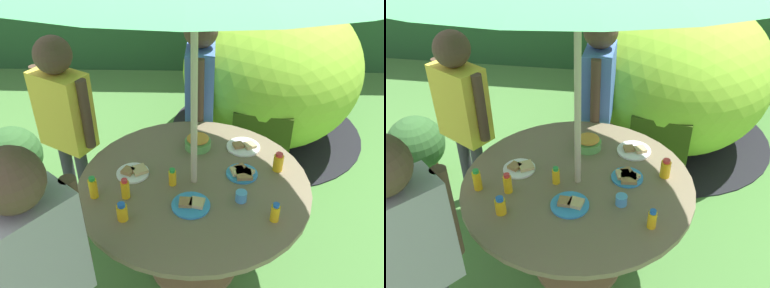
# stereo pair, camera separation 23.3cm
# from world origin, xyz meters

# --- Properties ---
(ground_plane) EXTENTS (10.00, 10.00, 0.02)m
(ground_plane) POSITION_xyz_m (0.00, 0.00, -0.01)
(ground_plane) COLOR #477A38
(garden_table) EXTENTS (1.33, 1.33, 0.71)m
(garden_table) POSITION_xyz_m (0.00, 0.00, 0.57)
(garden_table) COLOR #93704C
(garden_table) RESTS_ON ground_plane
(wooden_chair) EXTENTS (0.56, 0.56, 1.02)m
(wooden_chair) POSITION_xyz_m (0.38, 1.28, 0.56)
(wooden_chair) COLOR #93704C
(wooden_chair) RESTS_ON ground_plane
(dome_tent) EXTENTS (2.18, 2.18, 1.34)m
(dome_tent) POSITION_xyz_m (0.67, 1.69, 0.66)
(dome_tent) COLOR #8CC633
(dome_tent) RESTS_ON ground_plane
(potted_plant) EXTENTS (0.45, 0.45, 0.60)m
(potted_plant) POSITION_xyz_m (-1.40, 0.67, 0.34)
(potted_plant) COLOR brown
(potted_plant) RESTS_ON ground_plane
(child_in_blue_shirt) EXTENTS (0.24, 0.47, 1.41)m
(child_in_blue_shirt) POSITION_xyz_m (0.02, 0.89, 0.90)
(child_in_blue_shirt) COLOR #3F3F47
(child_in_blue_shirt) RESTS_ON ground_plane
(child_in_yellow_shirt) EXTENTS (0.42, 0.35, 1.39)m
(child_in_yellow_shirt) POSITION_xyz_m (-0.86, 0.48, 0.89)
(child_in_yellow_shirt) COLOR #3F3F47
(child_in_yellow_shirt) RESTS_ON ground_plane
(child_in_grey_shirt) EXTENTS (0.40, 0.42, 1.44)m
(child_in_grey_shirt) POSITION_xyz_m (-0.62, -0.76, 0.92)
(child_in_grey_shirt) COLOR #3F3F47
(child_in_grey_shirt) RESTS_ON ground_plane
(snack_bowl) EXTENTS (0.17, 0.17, 0.09)m
(snack_bowl) POSITION_xyz_m (0.02, 0.34, 0.75)
(snack_bowl) COLOR #66B259
(snack_bowl) RESTS_ON garden_table
(plate_near_left) EXTENTS (0.21, 0.21, 0.03)m
(plate_near_left) POSITION_xyz_m (-0.01, -0.21, 0.72)
(plate_near_left) COLOR #338CD8
(plate_near_left) RESTS_ON garden_table
(plate_back_edge) EXTENTS (0.19, 0.19, 0.03)m
(plate_back_edge) POSITION_xyz_m (-0.36, 0.06, 0.72)
(plate_back_edge) COLOR white
(plate_back_edge) RESTS_ON garden_table
(plate_center_front) EXTENTS (0.19, 0.19, 0.03)m
(plate_center_front) POSITION_xyz_m (0.28, 0.07, 0.72)
(plate_center_front) COLOR #338CD8
(plate_center_front) RESTS_ON garden_table
(plate_far_right) EXTENTS (0.22, 0.22, 0.03)m
(plate_far_right) POSITION_xyz_m (0.31, 0.34, 0.72)
(plate_far_right) COLOR white
(plate_far_right) RESTS_ON garden_table
(juice_bottle_near_right) EXTENTS (0.04, 0.04, 0.11)m
(juice_bottle_near_right) POSITION_xyz_m (-0.12, -0.03, 0.76)
(juice_bottle_near_right) COLOR yellow
(juice_bottle_near_right) RESTS_ON garden_table
(juice_bottle_far_left) EXTENTS (0.05, 0.05, 0.12)m
(juice_bottle_far_left) POSITION_xyz_m (-0.37, -0.15, 0.77)
(juice_bottle_far_left) COLOR yellow
(juice_bottle_far_left) RESTS_ON garden_table
(juice_bottle_center_back) EXTENTS (0.06, 0.06, 0.12)m
(juice_bottle_center_back) POSITION_xyz_m (0.50, 0.12, 0.76)
(juice_bottle_center_back) COLOR yellow
(juice_bottle_center_back) RESTS_ON garden_table
(juice_bottle_mid_left) EXTENTS (0.05, 0.05, 0.13)m
(juice_bottle_mid_left) POSITION_xyz_m (-0.54, -0.15, 0.77)
(juice_bottle_mid_left) COLOR yellow
(juice_bottle_mid_left) RESTS_ON garden_table
(juice_bottle_mid_right) EXTENTS (0.06, 0.06, 0.10)m
(juice_bottle_mid_right) POSITION_xyz_m (-0.36, -0.32, 0.76)
(juice_bottle_mid_right) COLOR yellow
(juice_bottle_mid_right) RESTS_ON garden_table
(juice_bottle_front_edge) EXTENTS (0.05, 0.05, 0.11)m
(juice_bottle_front_edge) POSITION_xyz_m (0.42, -0.30, 0.76)
(juice_bottle_front_edge) COLOR yellow
(juice_bottle_front_edge) RESTS_ON garden_table
(cup_near) EXTENTS (0.06, 0.06, 0.06)m
(cup_near) POSITION_xyz_m (0.26, -0.16, 0.74)
(cup_near) COLOR #4C99D8
(cup_near) RESTS_ON garden_table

